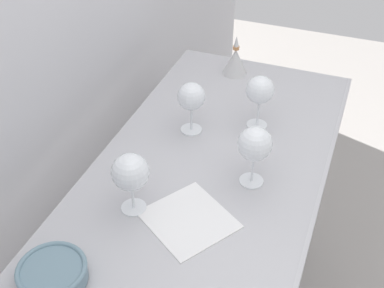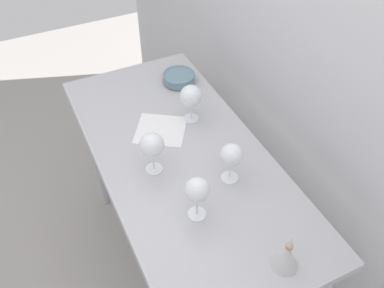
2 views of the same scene
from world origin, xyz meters
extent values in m
cube|color=silver|center=(0.00, 0.49, 1.30)|extent=(3.80, 0.04, 2.60)
cube|color=#B2B2B7|center=(0.00, 0.00, 0.88)|extent=(1.40, 0.64, 0.04)
cube|color=#B2B2B7|center=(0.00, -0.33, 0.88)|extent=(1.40, 0.01, 0.05)
cylinder|color=#B2B2B7|center=(0.64, -0.26, 0.43)|extent=(0.05, 0.05, 0.86)
cylinder|color=#B2B2B7|center=(0.64, 0.26, 0.43)|extent=(0.05, 0.05, 0.86)
cylinder|color=white|center=(-0.19, 0.13, 0.90)|extent=(0.07, 0.07, 0.00)
cylinder|color=white|center=(-0.19, 0.13, 0.94)|extent=(0.01, 0.01, 0.08)
sphere|color=white|center=(-0.19, 0.13, 1.03)|extent=(0.10, 0.10, 0.10)
cylinder|color=maroon|center=(-0.19, 0.13, 1.01)|extent=(0.07, 0.07, 0.02)
cylinder|color=white|center=(0.02, -0.14, 0.90)|extent=(0.07, 0.07, 0.00)
cylinder|color=white|center=(0.02, -0.14, 0.95)|extent=(0.01, 0.01, 0.09)
sphere|color=white|center=(0.02, -0.14, 1.03)|extent=(0.09, 0.09, 0.09)
cylinder|color=#5A1615|center=(0.02, -0.14, 1.02)|extent=(0.07, 0.07, 0.03)
cylinder|color=white|center=(0.19, 0.11, 0.90)|extent=(0.07, 0.07, 0.00)
cylinder|color=white|center=(0.19, 0.11, 0.95)|extent=(0.01, 0.01, 0.09)
sphere|color=white|center=(0.19, 0.11, 1.03)|extent=(0.09, 0.09, 0.09)
cylinder|color=maroon|center=(0.19, 0.11, 1.01)|extent=(0.06, 0.06, 0.02)
cylinder|color=white|center=(0.29, -0.08, 0.90)|extent=(0.07, 0.07, 0.00)
cylinder|color=white|center=(0.29, -0.08, 0.95)|extent=(0.01, 0.01, 0.09)
sphere|color=white|center=(0.29, -0.08, 1.03)|extent=(0.09, 0.09, 0.09)
cylinder|color=maroon|center=(0.29, -0.08, 1.02)|extent=(0.06, 0.06, 0.02)
cube|color=white|center=(-0.18, -0.03, 0.90)|extent=(0.28, 0.28, 0.00)
cylinder|color=#4C4C4C|center=(-0.46, 0.19, 0.90)|extent=(0.14, 0.14, 0.01)
cylinder|color=slate|center=(-0.46, 0.19, 0.93)|extent=(0.16, 0.16, 0.04)
torus|color=slate|center=(-0.46, 0.19, 0.94)|extent=(0.16, 0.16, 0.01)
cone|color=silver|center=(0.59, 0.08, 0.95)|extent=(0.09, 0.09, 0.10)
cylinder|color=#C17F4C|center=(0.59, 0.08, 1.00)|extent=(0.02, 0.02, 0.01)
cone|color=silver|center=(0.59, 0.08, 1.03)|extent=(0.02, 0.02, 0.04)
camera|label=1|loc=(-1.02, -0.36, 1.86)|focal=47.33mm
camera|label=2|loc=(1.07, -0.47, 2.09)|focal=38.49mm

